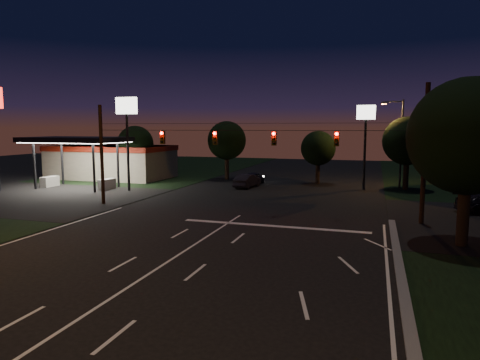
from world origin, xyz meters
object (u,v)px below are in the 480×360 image
at_px(utility_pole_right, 421,224).
at_px(car_oncoming_a, 253,178).
at_px(tree_right_near, 468,138).
at_px(car_oncoming_b, 247,181).

bearing_deg(utility_pole_right, car_oncoming_a, 135.47).
xyz_separation_m(tree_right_near, car_oncoming_a, (-17.17, 20.22, -4.98)).
bearing_deg(tree_right_near, utility_pole_right, 107.53).
distance_m(tree_right_near, car_oncoming_b, 25.26).
distance_m(utility_pole_right, car_oncoming_a, 21.95).
height_order(utility_pole_right, tree_right_near, tree_right_near).
height_order(tree_right_near, car_oncoming_a, tree_right_near).
xyz_separation_m(utility_pole_right, car_oncoming_b, (-15.64, 13.01, 0.70)).
xyz_separation_m(tree_right_near, car_oncoming_b, (-17.16, 17.85, -4.98)).
height_order(tree_right_near, car_oncoming_b, tree_right_near).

